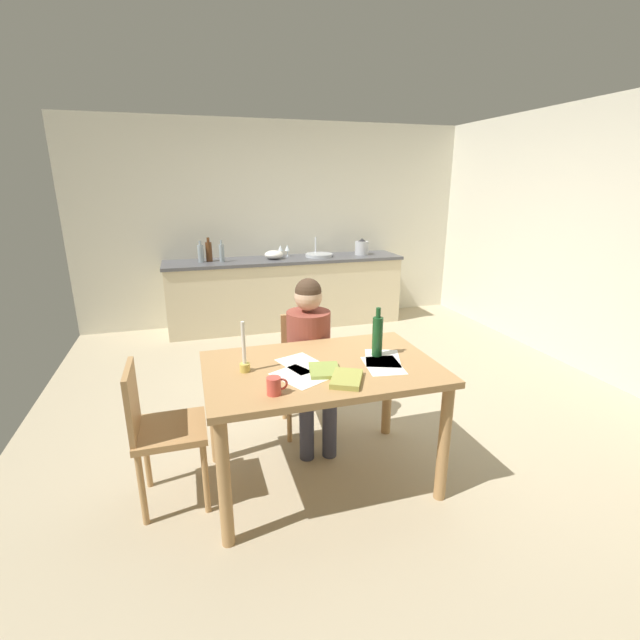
# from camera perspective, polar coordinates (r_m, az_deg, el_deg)

# --- Properties ---
(ground_plane) EXTENTS (5.20, 5.20, 0.04)m
(ground_plane) POSITION_cam_1_polar(r_m,az_deg,el_deg) (4.04, 2.80, -10.16)
(ground_plane) COLOR tan
(wall_back) EXTENTS (5.20, 0.12, 2.60)m
(wall_back) POSITION_cam_1_polar(r_m,az_deg,el_deg) (6.13, -5.27, 12.11)
(wall_back) COLOR beige
(wall_back) RESTS_ON ground
(wall_right) EXTENTS (0.12, 5.20, 2.60)m
(wall_right) POSITION_cam_1_polar(r_m,az_deg,el_deg) (5.12, 32.01, 8.62)
(wall_right) COLOR beige
(wall_right) RESTS_ON ground
(kitchen_counter) EXTENTS (3.06, 0.64, 0.90)m
(kitchen_counter) POSITION_cam_1_polar(r_m,az_deg,el_deg) (5.91, -4.35, 3.61)
(kitchen_counter) COLOR beige
(kitchen_counter) RESTS_ON ground
(dining_table) EXTENTS (1.39, 0.90, 0.79)m
(dining_table) POSITION_cam_1_polar(r_m,az_deg,el_deg) (2.72, 0.19, -7.99)
(dining_table) COLOR tan
(dining_table) RESTS_ON ground
(chair_at_table) EXTENTS (0.44, 0.44, 0.88)m
(chair_at_table) POSITION_cam_1_polar(r_m,az_deg,el_deg) (3.43, -1.70, -5.94)
(chair_at_table) COLOR tan
(chair_at_table) RESTS_ON ground
(person_seated) EXTENTS (0.36, 0.61, 1.19)m
(person_seated) POSITION_cam_1_polar(r_m,az_deg,el_deg) (3.22, -1.27, -3.89)
(person_seated) COLOR brown
(person_seated) RESTS_ON ground
(chair_side_empty) EXTENTS (0.40, 0.40, 0.88)m
(chair_side_empty) POSITION_cam_1_polar(r_m,az_deg,el_deg) (2.78, -19.95, -12.84)
(chair_side_empty) COLOR tan
(chair_side_empty) RESTS_ON ground
(coffee_mug) EXTENTS (0.11, 0.07, 0.09)m
(coffee_mug) POSITION_cam_1_polar(r_m,az_deg,el_deg) (2.32, -5.86, -8.39)
(coffee_mug) COLOR #D84C3F
(coffee_mug) RESTS_ON dining_table
(candlestick) EXTENTS (0.06, 0.06, 0.30)m
(candlestick) POSITION_cam_1_polar(r_m,az_deg,el_deg) (2.60, -9.68, -4.78)
(candlestick) COLOR gold
(candlestick) RESTS_ON dining_table
(book_magazine) EXTENTS (0.25, 0.28, 0.03)m
(book_magazine) POSITION_cam_1_polar(r_m,az_deg,el_deg) (2.47, 3.44, -7.54)
(book_magazine) COLOR #A5A44A
(book_magazine) RESTS_ON dining_table
(book_cookery) EXTENTS (0.21, 0.24, 0.02)m
(book_cookery) POSITION_cam_1_polar(r_m,az_deg,el_deg) (2.58, 0.58, -6.47)
(book_cookery) COLOR #90A148
(book_cookery) RESTS_ON dining_table
(paper_letter) EXTENTS (0.30, 0.35, 0.00)m
(paper_letter) POSITION_cam_1_polar(r_m,az_deg,el_deg) (2.70, -2.36, -5.59)
(paper_letter) COLOR white
(paper_letter) RESTS_ON dining_table
(paper_bill) EXTENTS (0.32, 0.36, 0.00)m
(paper_bill) POSITION_cam_1_polar(r_m,az_deg,el_deg) (2.53, -2.76, -7.25)
(paper_bill) COLOR white
(paper_bill) RESTS_ON dining_table
(paper_envelope) EXTENTS (0.25, 0.32, 0.00)m
(paper_envelope) POSITION_cam_1_polar(r_m,az_deg,el_deg) (2.70, 8.12, -5.79)
(paper_envelope) COLOR white
(paper_envelope) RESTS_ON dining_table
(paper_receipt) EXTENTS (0.30, 0.35, 0.00)m
(paper_receipt) POSITION_cam_1_polar(r_m,az_deg,el_deg) (2.81, 8.02, -4.87)
(paper_receipt) COLOR white
(paper_receipt) RESTS_ON dining_table
(wine_bottle_on_table) EXTENTS (0.07, 0.07, 0.32)m
(wine_bottle_on_table) POSITION_cam_1_polar(r_m,az_deg,el_deg) (2.80, 7.38, -2.01)
(wine_bottle_on_table) COLOR #194C23
(wine_bottle_on_table) RESTS_ON dining_table
(sink_unit) EXTENTS (0.36, 0.36, 0.24)m
(sink_unit) POSITION_cam_1_polar(r_m,az_deg,el_deg) (5.94, -0.14, 8.35)
(sink_unit) COLOR #B2B7BC
(sink_unit) RESTS_ON kitchen_counter
(bottle_oil) EXTENTS (0.07, 0.07, 0.26)m
(bottle_oil) POSITION_cam_1_polar(r_m,az_deg,el_deg) (5.69, -15.06, 8.28)
(bottle_oil) COLOR #8C999E
(bottle_oil) RESTS_ON kitchen_counter
(bottle_vinegar) EXTENTS (0.08, 0.08, 0.30)m
(bottle_vinegar) POSITION_cam_1_polar(r_m,az_deg,el_deg) (5.73, -14.07, 8.55)
(bottle_vinegar) COLOR #593319
(bottle_vinegar) RESTS_ON kitchen_counter
(bottle_wine_red) EXTENTS (0.06, 0.06, 0.27)m
(bottle_wine_red) POSITION_cam_1_polar(r_m,az_deg,el_deg) (5.66, -12.50, 8.43)
(bottle_wine_red) COLOR #8C999E
(bottle_wine_red) RESTS_ON kitchen_counter
(mixing_bowl) EXTENTS (0.24, 0.24, 0.11)m
(mixing_bowl) POSITION_cam_1_polar(r_m,az_deg,el_deg) (5.79, -5.93, 8.34)
(mixing_bowl) COLOR white
(mixing_bowl) RESTS_ON kitchen_counter
(stovetop_kettle) EXTENTS (0.18, 0.18, 0.22)m
(stovetop_kettle) POSITION_cam_1_polar(r_m,az_deg,el_deg) (6.12, 5.37, 9.26)
(stovetop_kettle) COLOR #B7BABF
(stovetop_kettle) RESTS_ON kitchen_counter
(wine_glass_near_sink) EXTENTS (0.07, 0.07, 0.15)m
(wine_glass_near_sink) POSITION_cam_1_polar(r_m,az_deg,el_deg) (5.97, -4.21, 9.18)
(wine_glass_near_sink) COLOR silver
(wine_glass_near_sink) RESTS_ON kitchen_counter
(wine_glass_by_kettle) EXTENTS (0.07, 0.07, 0.15)m
(wine_glass_by_kettle) POSITION_cam_1_polar(r_m,az_deg,el_deg) (5.95, -5.10, 9.14)
(wine_glass_by_kettle) COLOR silver
(wine_glass_by_kettle) RESTS_ON kitchen_counter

